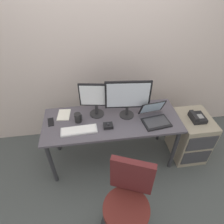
% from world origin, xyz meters
% --- Properties ---
extents(ground_plane, '(8.00, 8.00, 0.00)m').
position_xyz_m(ground_plane, '(0.00, 0.00, 0.00)').
color(ground_plane, '#474C4C').
extents(back_wall, '(6.00, 0.10, 2.80)m').
position_xyz_m(back_wall, '(0.00, 0.67, 1.40)').
color(back_wall, beige).
rests_on(back_wall, ground).
extents(desk, '(1.66, 0.64, 0.74)m').
position_xyz_m(desk, '(0.00, 0.00, 0.66)').
color(desk, '#4E4954').
rests_on(desk, ground).
extents(file_cabinet, '(0.42, 0.53, 0.67)m').
position_xyz_m(file_cabinet, '(1.09, -0.05, 0.33)').
color(file_cabinet, gray).
rests_on(file_cabinet, ground).
extents(desk_phone, '(0.17, 0.20, 0.09)m').
position_xyz_m(desk_phone, '(1.08, -0.07, 0.70)').
color(desk_phone, black).
rests_on(desk_phone, file_cabinet).
extents(office_chair, '(0.53, 0.55, 0.94)m').
position_xyz_m(office_chair, '(0.02, -0.90, 0.43)').
color(office_chair, black).
rests_on(office_chair, ground).
extents(monitor_main, '(0.53, 0.18, 0.49)m').
position_xyz_m(monitor_main, '(0.19, 0.05, 1.02)').
color(monitor_main, '#262628').
rests_on(monitor_main, desk).
extents(monitor_side, '(0.39, 0.18, 0.44)m').
position_xyz_m(monitor_side, '(-0.17, 0.13, 1.00)').
color(monitor_side, '#262628').
rests_on(monitor_side, desk).
extents(keyboard, '(0.42, 0.15, 0.03)m').
position_xyz_m(keyboard, '(-0.40, -0.14, 0.75)').
color(keyboard, silver).
rests_on(keyboard, desk).
extents(laptop, '(0.35, 0.35, 0.22)m').
position_xyz_m(laptop, '(0.51, -0.08, 0.79)').
color(laptop, black).
rests_on(laptop, desk).
extents(trackball_mouse, '(0.11, 0.09, 0.07)m').
position_xyz_m(trackball_mouse, '(-0.06, -0.12, 0.76)').
color(trackball_mouse, black).
rests_on(trackball_mouse, desk).
extents(coffee_mug, '(0.09, 0.08, 0.12)m').
position_xyz_m(coffee_mug, '(-0.40, 0.02, 0.80)').
color(coffee_mug, black).
rests_on(coffee_mug, desk).
extents(paper_notepad, '(0.17, 0.22, 0.01)m').
position_xyz_m(paper_notepad, '(-0.58, 0.16, 0.75)').
color(paper_notepad, white).
rests_on(paper_notepad, desk).
extents(cell_phone, '(0.09, 0.15, 0.01)m').
position_xyz_m(cell_phone, '(-0.73, 0.05, 0.75)').
color(cell_phone, black).
rests_on(cell_phone, desk).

